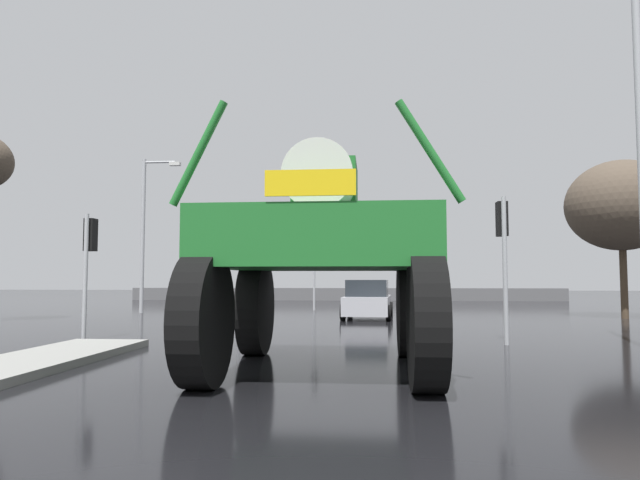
{
  "coord_description": "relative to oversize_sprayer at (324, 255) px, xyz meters",
  "views": [
    {
      "loc": [
        1.94,
        -2.11,
        1.55
      ],
      "look_at": [
        0.95,
        9.17,
        2.32
      ],
      "focal_mm": 32.17,
      "sensor_mm": 36.0,
      "label": 1
    }
  ],
  "objects": [
    {
      "name": "bare_tree_right",
      "position": [
        10.79,
        13.74,
        2.51
      ],
      "size": [
        4.24,
        4.24,
        6.29
      ],
      "color": "#473828",
      "rests_on": "ground"
    },
    {
      "name": "oversize_sprayer",
      "position": [
        0.0,
        0.0,
        0.0
      ],
      "size": [
        4.19,
        5.63,
        4.12
      ],
      "rotation": [
        0.0,
        0.0,
        1.57
      ],
      "color": "black",
      "rests_on": "ground"
    },
    {
      "name": "traffic_signal_near_left",
      "position": [
        -6.39,
        4.22,
        0.36
      ],
      "size": [
        0.24,
        0.54,
        3.21
      ],
      "color": "#A8AAAF",
      "rests_on": "ground"
    },
    {
      "name": "traffic_signal_far_left",
      "position": [
        -5.79,
        18.7,
        0.92
      ],
      "size": [
        0.24,
        0.55,
        3.96
      ],
      "color": "#A8AAAF",
      "rests_on": "ground"
    },
    {
      "name": "traffic_signal_far_right",
      "position": [
        -1.98,
        18.7,
        1.0
      ],
      "size": [
        0.24,
        0.55,
        4.07
      ],
      "color": "#A8AAAF",
      "rests_on": "ground"
    },
    {
      "name": "traffic_signal_near_right",
      "position": [
        3.99,
        4.21,
        0.6
      ],
      "size": [
        0.24,
        0.54,
        3.52
      ],
      "color": "#A8AAAF",
      "rests_on": "ground"
    },
    {
      "name": "ground_plane",
      "position": [
        -1.14,
        10.22,
        -1.97
      ],
      "size": [
        120.0,
        120.0,
        0.0
      ],
      "primitive_type": "plane",
      "color": "black"
    },
    {
      "name": "streetlight_far_left",
      "position": [
        -9.53,
        15.7,
        2.03
      ],
      "size": [
        1.82,
        0.24,
        7.14
      ],
      "color": "#A8AAAF",
      "rests_on": "ground"
    },
    {
      "name": "sedan_ahead",
      "position": [
        0.7,
        12.99,
        -1.26
      ],
      "size": [
        2.09,
        4.2,
        1.52
      ],
      "rotation": [
        0.0,
        0.0,
        1.51
      ],
      "color": "#B7B7BF",
      "rests_on": "ground"
    },
    {
      "name": "roadside_barrier",
      "position": [
        -1.14,
        31.76,
        -1.52
      ],
      "size": [
        31.54,
        0.24,
        0.9
      ],
      "primitive_type": "cube",
      "color": "#59595B",
      "rests_on": "ground"
    }
  ]
}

